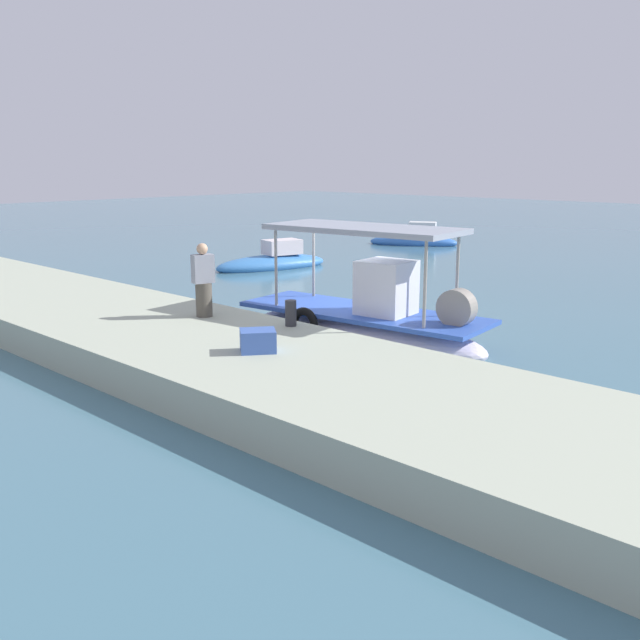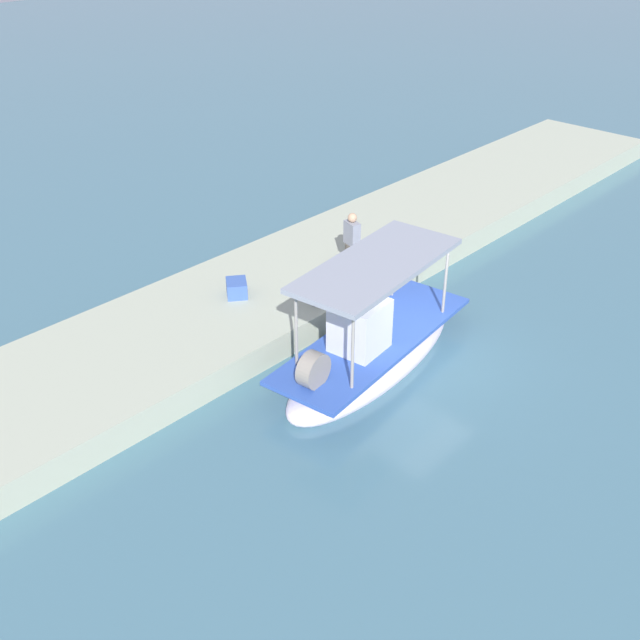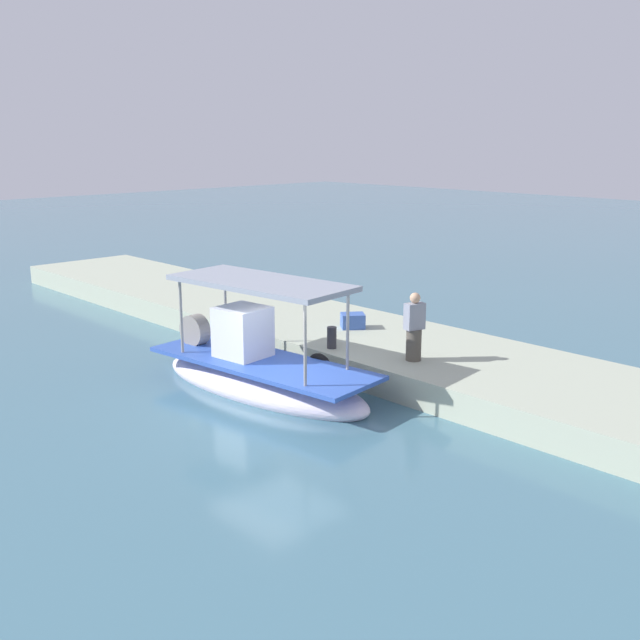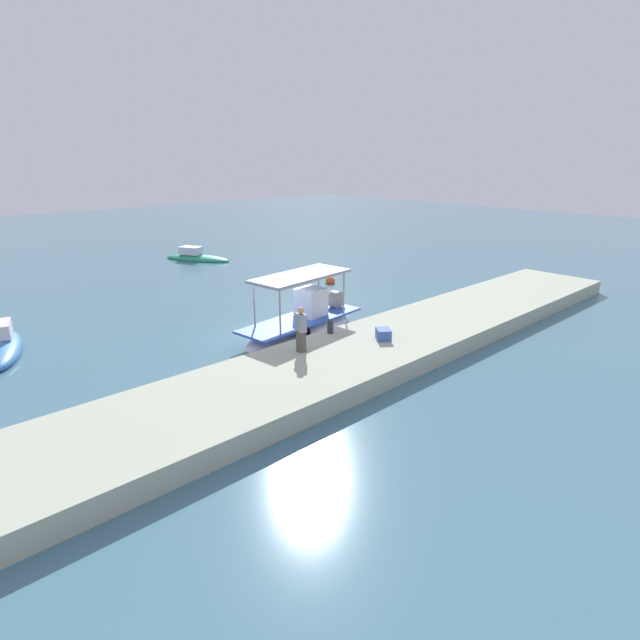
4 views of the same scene
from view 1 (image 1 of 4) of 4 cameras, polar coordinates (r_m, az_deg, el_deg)
The scene contains 8 objects.
ground_plane at distance 17.33m, azimuth 1.62°, elevation -0.89°, with size 120.00×120.00×0.00m, color #446F80.
dock_quay at distance 14.43m, azimuth -9.75°, elevation -2.45°, with size 36.00×4.38×0.69m, color #A9B29B.
main_fishing_boat at distance 16.15m, azimuth 3.72°, elevation -0.21°, with size 6.34×2.63×3.02m.
fisherman_near_bollard at distance 15.81m, azimuth -9.45°, elevation 2.93°, with size 0.45×0.52×1.64m.
mooring_bollard at distance 14.78m, azimuth -2.39°, elevation 0.56°, with size 0.24×0.24×0.55m, color #2D2D33.
cargo_crate at distance 12.84m, azimuth -5.06°, elevation -1.69°, with size 0.64×0.51×0.41m, color #3C5FB0.
moored_boat_mid at distance 35.69m, azimuth 7.69°, elevation 6.42°, with size 4.44×3.28×1.40m.
moored_boat_far at distance 27.68m, azimuth -3.84°, elevation 4.68°, with size 2.67×4.93×1.34m.
Camera 1 is at (11.19, -12.58, 4.09)m, focal length 39.42 mm.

